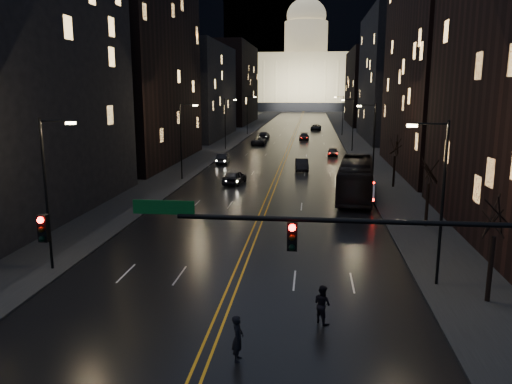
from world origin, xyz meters
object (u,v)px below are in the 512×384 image
(pedestrian_b, at_px, (322,304))
(traffic_signal, at_px, (363,253))
(oncoming_car_a, at_px, (234,177))
(pedestrian_a, at_px, (238,338))
(oncoming_car_b, at_px, (223,159))
(receding_car_a, at_px, (302,165))
(bus, at_px, (356,179))

(pedestrian_b, bearing_deg, traffic_signal, 149.63)
(oncoming_car_a, height_order, pedestrian_a, pedestrian_a)
(oncoming_car_b, distance_m, receding_car_a, 12.43)
(bus, bearing_deg, pedestrian_a, -96.71)
(oncoming_car_a, bearing_deg, receding_car_a, -117.75)
(receding_car_a, height_order, pedestrian_b, pedestrian_b)
(oncoming_car_b, bearing_deg, traffic_signal, 102.67)
(oncoming_car_b, distance_m, pedestrian_b, 50.43)
(traffic_signal, bearing_deg, bus, 85.46)
(traffic_signal, xyz_separation_m, oncoming_car_b, (-14.41, 53.67, -4.37))
(traffic_signal, distance_m, pedestrian_a, 6.29)
(receding_car_a, distance_m, pedestrian_b, 43.67)
(oncoming_car_b, height_order, pedestrian_b, pedestrian_b)
(oncoming_car_b, height_order, pedestrian_a, pedestrian_a)
(traffic_signal, bearing_deg, oncoming_car_b, 105.03)
(bus, xyz_separation_m, oncoming_car_b, (-17.00, 20.99, -1.14))
(receding_car_a, xyz_separation_m, pedestrian_b, (1.88, -43.63, 0.12))
(traffic_signal, relative_size, oncoming_car_b, 3.89)
(oncoming_car_b, height_order, receding_car_a, receding_car_a)
(oncoming_car_b, distance_m, pedestrian_a, 53.25)
(traffic_signal, xyz_separation_m, oncoming_car_a, (-10.40, 38.31, -4.30))
(oncoming_car_b, bearing_deg, oncoming_car_a, 102.28)
(traffic_signal, xyz_separation_m, receding_car_a, (-3.04, 48.63, -4.32))
(pedestrian_a, bearing_deg, pedestrian_b, -40.48)
(pedestrian_a, height_order, pedestrian_b, pedestrian_a)
(oncoming_car_a, height_order, pedestrian_b, pedestrian_b)
(oncoming_car_a, bearing_deg, bus, 164.26)
(receding_car_a, relative_size, pedestrian_b, 2.62)
(traffic_signal, bearing_deg, receding_car_a, 93.58)
(oncoming_car_b, bearing_deg, pedestrian_b, 102.86)
(bus, distance_m, oncoming_car_a, 14.20)
(bus, bearing_deg, traffic_signal, -88.44)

